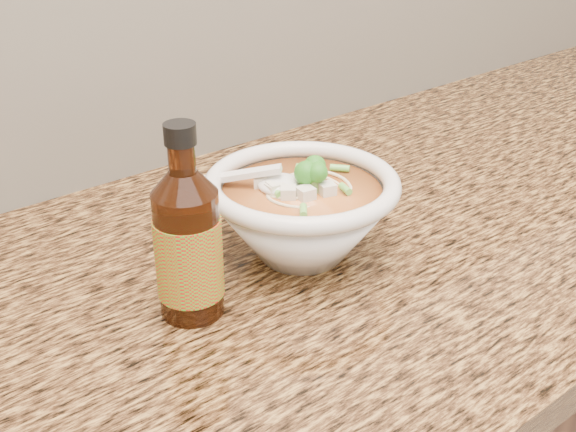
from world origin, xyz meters
TOP-DOWN VIEW (x-y plane):
  - counter_slab at (0.00, 1.68)m, footprint 4.00×0.68m
  - soup_bowl at (0.11, 1.66)m, footprint 0.22×0.22m
  - hot_sauce_bottle at (-0.04, 1.64)m, footprint 0.08×0.08m

SIDE VIEW (x-z plane):
  - counter_slab at x=0.00m, z-range 0.86..0.90m
  - soup_bowl at x=0.11m, z-range 0.89..1.01m
  - hot_sauce_bottle at x=-0.04m, z-range 0.88..1.08m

